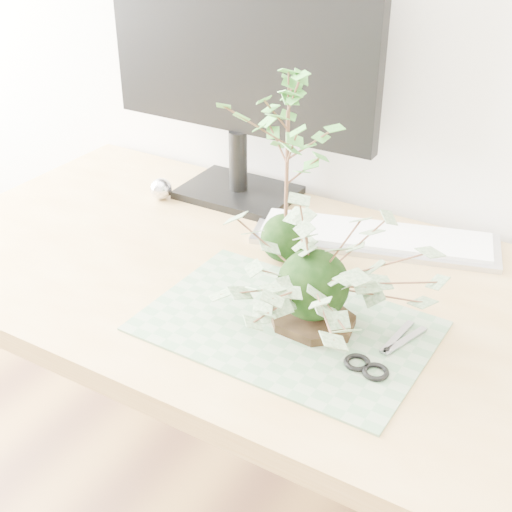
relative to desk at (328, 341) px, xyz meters
name	(u,v)px	position (x,y,z in m)	size (l,w,h in m)	color
desk	(328,341)	(0.00, 0.00, 0.00)	(1.60, 0.70, 0.74)	tan
cutting_mat	(286,326)	(-0.02, -0.11, 0.09)	(0.44, 0.30, 0.00)	#587E59
stone_dish	(311,319)	(0.01, -0.08, 0.10)	(0.15, 0.15, 0.01)	black
ivy_kokedama	(315,255)	(0.01, -0.08, 0.22)	(0.41, 0.41, 0.23)	black
maple_kokedama	(288,124)	(-0.13, 0.08, 0.35)	(0.22, 0.22, 0.37)	black
keyboard	(375,237)	(-0.02, 0.22, 0.10)	(0.49, 0.27, 0.02)	#B1B1B7
monitor	(239,55)	(-0.35, 0.27, 0.39)	(0.60, 0.18, 0.53)	black
foil_ball	(161,189)	(-0.48, 0.16, 0.11)	(0.05, 0.05, 0.05)	white
scissors	(377,362)	(0.14, -0.13, 0.10)	(0.08, 0.17, 0.01)	#94939D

